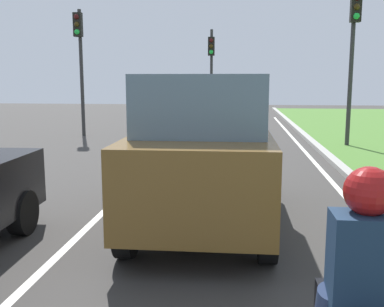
{
  "coord_description": "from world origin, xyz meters",
  "views": [
    {
      "loc": [
        1.58,
        2.6,
        2.21
      ],
      "look_at": [
        0.92,
        8.74,
        1.2
      ],
      "focal_mm": 42.19,
      "sensor_mm": 36.0,
      "label": 1
    }
  ],
  "objects_px": {
    "traffic_light_near_right": "(353,39)",
    "traffic_light_overhead_left": "(80,50)",
    "car_suv_ahead": "(205,149)",
    "traffic_light_far_median": "(211,62)",
    "rider_person": "(364,262)"
  },
  "relations": [
    {
      "from": "traffic_light_near_right",
      "to": "traffic_light_overhead_left",
      "type": "bearing_deg",
      "value": 168.27
    },
    {
      "from": "traffic_light_near_right",
      "to": "traffic_light_overhead_left",
      "type": "relative_size",
      "value": 1.07
    },
    {
      "from": "car_suv_ahead",
      "to": "traffic_light_overhead_left",
      "type": "bearing_deg",
      "value": 117.98
    },
    {
      "from": "traffic_light_near_right",
      "to": "traffic_light_far_median",
      "type": "height_order",
      "value": "traffic_light_near_right"
    },
    {
      "from": "car_suv_ahead",
      "to": "traffic_light_far_median",
      "type": "relative_size",
      "value": 0.96
    },
    {
      "from": "car_suv_ahead",
      "to": "rider_person",
      "type": "xyz_separation_m",
      "value": [
        1.25,
        -4.29,
        0.02
      ]
    },
    {
      "from": "traffic_light_near_right",
      "to": "car_suv_ahead",
      "type": "bearing_deg",
      "value": -115.7
    },
    {
      "from": "traffic_light_far_median",
      "to": "car_suv_ahead",
      "type": "bearing_deg",
      "value": -86.56
    },
    {
      "from": "rider_person",
      "to": "traffic_light_near_right",
      "type": "relative_size",
      "value": 0.22
    },
    {
      "from": "rider_person",
      "to": "traffic_light_near_right",
      "type": "bearing_deg",
      "value": 77.17
    },
    {
      "from": "traffic_light_far_median",
      "to": "traffic_light_overhead_left",
      "type": "bearing_deg",
      "value": -130.8
    },
    {
      "from": "car_suv_ahead",
      "to": "traffic_light_near_right",
      "type": "xyz_separation_m",
      "value": [
        4.09,
        8.5,
        2.34
      ]
    },
    {
      "from": "rider_person",
      "to": "traffic_light_far_median",
      "type": "height_order",
      "value": "traffic_light_far_median"
    },
    {
      "from": "car_suv_ahead",
      "to": "traffic_light_overhead_left",
      "type": "distance_m",
      "value": 12.2
    },
    {
      "from": "car_suv_ahead",
      "to": "traffic_light_far_median",
      "type": "xyz_separation_m",
      "value": [
        -0.96,
        16.06,
        1.94
      ]
    }
  ]
}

